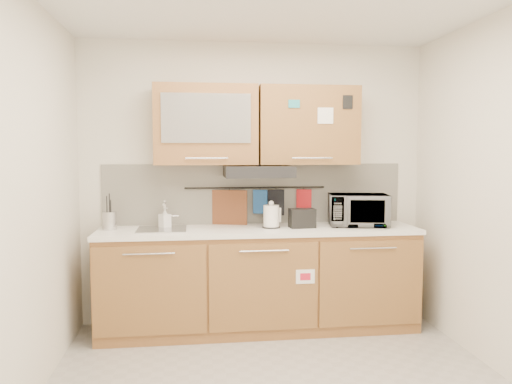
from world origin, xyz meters
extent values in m
plane|color=silver|center=(0.00, 1.50, 1.30)|extent=(3.20, 0.00, 3.20)
plane|color=silver|center=(-1.60, 0.00, 1.30)|extent=(0.00, 3.00, 3.00)
cube|color=#A16639|center=(0.00, 1.20, 0.44)|extent=(2.80, 0.60, 0.88)
cube|color=black|center=(0.00, 1.20, 0.05)|extent=(2.80, 0.54, 0.10)
cube|color=#9E6E38|center=(-0.93, 0.89, 0.47)|extent=(0.91, 0.02, 0.74)
cylinder|color=silver|center=(-0.93, 0.86, 0.78)|extent=(0.41, 0.01, 0.01)
cube|color=#9E6E38|center=(0.00, 0.89, 0.47)|extent=(0.91, 0.02, 0.74)
cylinder|color=silver|center=(0.00, 0.86, 0.78)|extent=(0.41, 0.01, 0.01)
cube|color=#9E6E38|center=(0.93, 0.89, 0.47)|extent=(0.91, 0.02, 0.74)
cylinder|color=silver|center=(0.93, 0.86, 0.78)|extent=(0.41, 0.01, 0.01)
cube|color=white|center=(0.00, 1.19, 0.90)|extent=(2.82, 0.62, 0.04)
cube|color=silver|center=(0.00, 1.49, 1.20)|extent=(2.80, 0.02, 0.56)
cube|color=#A16639|center=(-0.46, 1.32, 1.83)|extent=(0.90, 0.35, 0.70)
cube|color=silver|center=(-0.46, 1.14, 1.88)|extent=(0.76, 0.02, 0.42)
cube|color=#9E6E38|center=(0.46, 1.32, 1.83)|extent=(0.90, 0.35, 0.70)
cube|color=white|center=(0.58, 1.14, 1.91)|extent=(0.14, 0.00, 0.14)
cube|color=black|center=(0.00, 1.25, 1.42)|extent=(0.60, 0.46, 0.10)
cube|color=silver|center=(-0.85, 1.20, 0.92)|extent=(0.42, 0.40, 0.03)
cylinder|color=silver|center=(-0.83, 1.36, 1.04)|extent=(0.03, 0.03, 0.24)
cylinder|color=silver|center=(-0.83, 1.28, 1.14)|extent=(0.02, 0.18, 0.02)
cylinder|color=black|center=(0.00, 1.45, 1.26)|extent=(1.30, 0.02, 0.02)
cylinder|color=silver|center=(-1.30, 1.26, 1.00)|extent=(0.16, 0.16, 0.16)
cylinder|color=black|center=(-1.32, 1.27, 1.07)|extent=(0.01, 0.01, 0.29)
cylinder|color=black|center=(-1.28, 1.25, 1.05)|extent=(0.01, 0.01, 0.26)
cylinder|color=black|center=(-1.30, 1.28, 1.08)|extent=(0.01, 0.01, 0.31)
cylinder|color=black|center=(-1.32, 1.24, 1.04)|extent=(0.01, 0.01, 0.23)
cylinder|color=white|center=(0.11, 1.19, 1.02)|extent=(0.18, 0.18, 0.20)
sphere|color=white|center=(0.11, 1.19, 1.14)|extent=(0.05, 0.05, 0.05)
cube|color=white|center=(0.19, 1.23, 1.03)|extent=(0.03, 0.03, 0.13)
cylinder|color=black|center=(0.11, 1.19, 0.93)|extent=(0.16, 0.16, 0.01)
cube|color=black|center=(0.38, 1.17, 1.01)|extent=(0.23, 0.15, 0.17)
cube|color=black|center=(0.34, 1.16, 1.08)|extent=(0.07, 0.10, 0.01)
cube|color=black|center=(0.42, 1.17, 1.08)|extent=(0.07, 0.10, 0.01)
imported|color=#999999|center=(0.92, 1.21, 1.06)|extent=(0.57, 0.44, 0.29)
imported|color=#999999|center=(-0.83, 1.30, 1.01)|extent=(0.12, 0.12, 0.18)
cube|color=brown|center=(-0.24, 1.44, 1.04)|extent=(0.32, 0.12, 0.40)
cube|color=#204F95|center=(0.04, 1.44, 1.13)|extent=(0.14, 0.06, 0.22)
cube|color=black|center=(0.19, 1.44, 1.12)|extent=(0.16, 0.07, 0.24)
cube|color=#AD171C|center=(0.46, 1.44, 1.15)|extent=(0.14, 0.07, 0.17)
camera|label=1|loc=(-0.57, -3.15, 1.60)|focal=35.00mm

